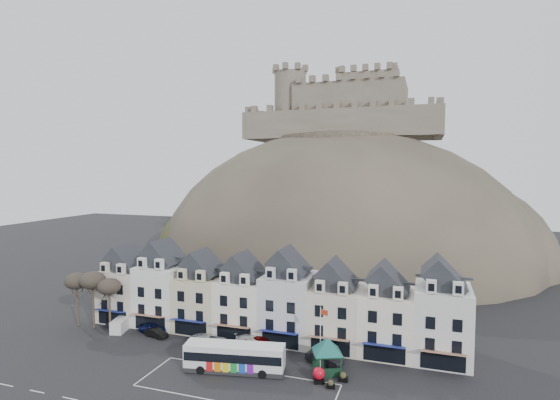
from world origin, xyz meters
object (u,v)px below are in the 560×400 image
at_px(red_buoy, 319,375).
at_px(car_charcoal, 324,358).
at_px(bus_shelter, 327,346).
at_px(car_navy, 153,328).
at_px(car_black, 156,333).
at_px(car_silver, 209,341).
at_px(car_maroon, 262,341).
at_px(flagpole, 321,333).
at_px(bus, 235,356).
at_px(white_van, 121,324).
at_px(car_white, 253,340).

relative_size(red_buoy, car_charcoal, 0.37).
bearing_deg(bus_shelter, car_navy, 147.62).
height_order(car_black, car_silver, car_silver).
relative_size(car_black, car_silver, 0.68).
relative_size(car_black, car_charcoal, 0.80).
height_order(car_black, car_maroon, car_maroon).
relative_size(red_buoy, car_maroon, 0.37).
height_order(flagpole, car_maroon, flagpole).
height_order(red_buoy, flagpole, flagpole).
distance_m(flagpole, car_charcoal, 3.76).
height_order(bus, car_maroon, bus).
height_order(car_maroon, car_charcoal, car_maroon).
xyz_separation_m(bus, car_navy, (-16.64, 7.53, -1.14)).
bearing_deg(bus_shelter, car_maroon, 132.16).
distance_m(bus_shelter, car_maroon, 11.26).
xyz_separation_m(bus, car_charcoal, (9.69, 5.28, -1.08)).
distance_m(bus, flagpole, 10.66).
distance_m(white_van, car_white, 20.92).
bearing_deg(car_maroon, flagpole, -126.48).
bearing_deg(white_van, car_white, -11.07).
height_order(car_navy, car_silver, car_silver).
xyz_separation_m(car_silver, car_maroon, (6.88, 2.19, 0.00)).
height_order(bus_shelter, white_van, bus_shelter).
relative_size(car_navy, car_black, 1.13).
xyz_separation_m(bus, red_buoy, (10.12, 0.62, -0.98)).
height_order(flagpole, white_van, flagpole).
relative_size(red_buoy, car_navy, 0.41).
bearing_deg(flagpole, car_charcoal, 82.94).
xyz_separation_m(car_black, car_white, (14.40, 1.57, 0.15)).
relative_size(bus, car_navy, 2.89).
distance_m(bus, car_black, 16.34).
relative_size(bus, white_van, 2.80).
distance_m(bus_shelter, car_black, 25.89).
bearing_deg(car_silver, bus, -131.56).
height_order(bus_shelter, car_silver, bus_shelter).
height_order(white_van, car_silver, white_van).
bearing_deg(car_silver, flagpole, -95.86).
relative_size(car_black, car_maroon, 0.82).
bearing_deg(white_van, flagpole, -18.57).
xyz_separation_m(red_buoy, car_silver, (-16.51, 4.97, -0.10)).
bearing_deg(bus_shelter, red_buoy, -121.41).
bearing_deg(car_maroon, car_navy, 76.69).
bearing_deg(car_maroon, car_charcoal, -119.35).
bearing_deg(car_silver, white_van, 85.60).
xyz_separation_m(car_maroon, car_charcoal, (9.20, -2.50, -0.01)).
bearing_deg(car_black, car_white, -71.26).
bearing_deg(red_buoy, car_maroon, 143.35).
xyz_separation_m(red_buoy, flagpole, (-0.58, 3.45, 3.44)).
height_order(red_buoy, car_black, red_buoy).
distance_m(car_navy, car_black, 2.10).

